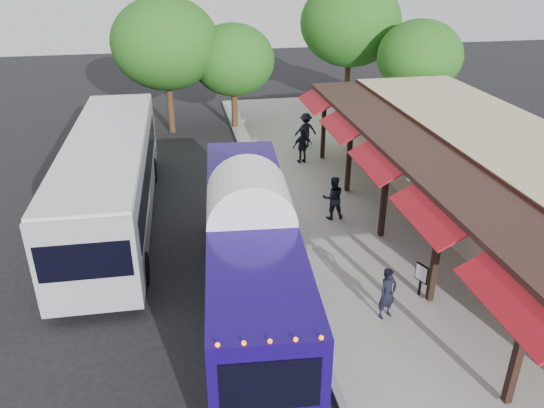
{
  "coord_description": "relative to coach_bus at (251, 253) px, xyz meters",
  "views": [
    {
      "loc": [
        -3.2,
        -11.9,
        9.69
      ],
      "look_at": [
        -0.24,
        4.06,
        1.8
      ],
      "focal_mm": 35.0,
      "sensor_mm": 36.0,
      "label": 1
    }
  ],
  "objects": [
    {
      "name": "ground",
      "position": [
        1.45,
        -0.84,
        -1.9
      ],
      "size": [
        90.0,
        90.0,
        0.0
      ],
      "primitive_type": "plane",
      "color": "black",
      "rests_on": "ground"
    },
    {
      "name": "sidewalk",
      "position": [
        6.45,
        3.16,
        -1.82
      ],
      "size": [
        10.0,
        40.0,
        0.15
      ],
      "primitive_type": "cube",
      "color": "#9E9B93",
      "rests_on": "ground"
    },
    {
      "name": "curb",
      "position": [
        1.5,
        3.16,
        -1.82
      ],
      "size": [
        0.2,
        40.0,
        0.16
      ],
      "primitive_type": "cube",
      "color": "gray",
      "rests_on": "ground"
    },
    {
      "name": "station_shelter",
      "position": [
        9.83,
        3.16,
        -0.05
      ],
      "size": [
        8.15,
        20.0,
        3.6
      ],
      "color": "tan",
      "rests_on": "ground"
    },
    {
      "name": "coach_bus",
      "position": [
        0.0,
        0.0,
        0.0
      ],
      "size": [
        3.19,
        11.18,
        3.53
      ],
      "rotation": [
        0.0,
        0.0,
        -0.08
      ],
      "color": "#17085D",
      "rests_on": "ground"
    },
    {
      "name": "city_bus",
      "position": [
        -4.38,
        6.44,
        0.01
      ],
      "size": [
        3.04,
        12.89,
        3.45
      ],
      "rotation": [
        0.0,
        0.0,
        -0.02
      ],
      "color": "#92959A",
      "rests_on": "ground"
    },
    {
      "name": "ped_a",
      "position": [
        3.68,
        -1.27,
        -0.96
      ],
      "size": [
        0.67,
        0.55,
        1.57
      ],
      "primitive_type": "imported",
      "rotation": [
        0.0,
        0.0,
        0.35
      ],
      "color": "black",
      "rests_on": "sidewalk"
    },
    {
      "name": "ped_b",
      "position": [
        3.91,
        4.92,
        -0.88
      ],
      "size": [
        0.87,
        0.69,
        1.74
      ],
      "primitive_type": "imported",
      "rotation": [
        0.0,
        0.0,
        3.1
      ],
      "color": "black",
      "rests_on": "sidewalk"
    },
    {
      "name": "ped_c",
      "position": [
        4.14,
        10.9,
        -0.89
      ],
      "size": [
        1.07,
        0.62,
        1.71
      ],
      "primitive_type": "imported",
      "rotation": [
        0.0,
        0.0,
        3.36
      ],
      "color": "black",
      "rests_on": "sidewalk"
    },
    {
      "name": "ped_d",
      "position": [
        4.85,
        13.16,
        -0.85
      ],
      "size": [
        1.19,
        0.71,
        1.8
      ],
      "primitive_type": "imported",
      "rotation": [
        0.0,
        0.0,
        3.18
      ],
      "color": "black",
      "rests_on": "sidewalk"
    },
    {
      "name": "sign_board",
      "position": [
        5.07,
        -0.47,
        -1.02
      ],
      "size": [
        0.22,
        0.47,
        1.07
      ],
      "rotation": [
        0.0,
        0.0,
        0.38
      ],
      "color": "black",
      "rests_on": "sidewalk"
    },
    {
      "name": "tree_left",
      "position": [
        1.6,
        17.33,
        2.1
      ],
      "size": [
        4.68,
        4.68,
        6.0
      ],
      "color": "#382314",
      "rests_on": "ground"
    },
    {
      "name": "tree_mid",
      "position": [
        9.44,
        20.56,
        3.51
      ],
      "size": [
        6.33,
        6.33,
        8.11
      ],
      "color": "#382314",
      "rests_on": "ground"
    },
    {
      "name": "tree_right",
      "position": [
        12.07,
        15.87,
        2.2
      ],
      "size": [
        4.8,
        4.8,
        6.15
      ],
      "color": "#382314",
      "rests_on": "ground"
    },
    {
      "name": "tree_far",
      "position": [
        -2.05,
        17.38,
        3.09
      ],
      "size": [
        5.84,
        5.84,
        7.48
      ],
      "color": "#382314",
      "rests_on": "ground"
    }
  ]
}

